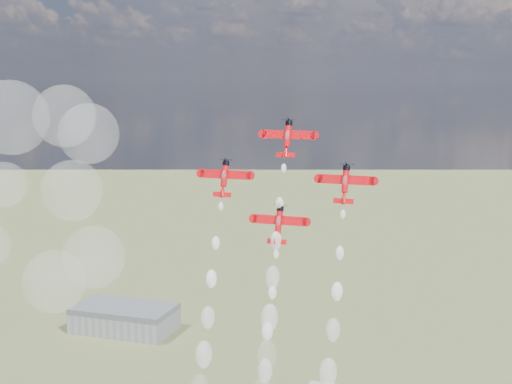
{
  "coord_description": "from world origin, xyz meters",
  "views": [
    {
      "loc": [
        52.07,
        -130.04,
        127.6
      ],
      "look_at": [
        5.6,
        11.98,
        103.61
      ],
      "focal_mm": 50.0,
      "sensor_mm": 36.0,
      "label": 1
    }
  ],
  "objects_px": {
    "plane_lead": "(287,138)",
    "plane_right": "(345,183)",
    "plane_left": "(224,178)",
    "plane_slot": "(279,224)",
    "hangar": "(125,318)"
  },
  "relations": [
    {
      "from": "plane_lead",
      "to": "plane_right",
      "type": "distance_m",
      "value": 16.05
    },
    {
      "from": "hangar",
      "to": "plane_left",
      "type": "distance_m",
      "value": 228.62
    },
    {
      "from": "hangar",
      "to": "plane_left",
      "type": "height_order",
      "value": "plane_left"
    },
    {
      "from": "plane_left",
      "to": "plane_slot",
      "type": "xyz_separation_m",
      "value": [
        13.15,
        -3.14,
        -8.65
      ]
    },
    {
      "from": "plane_slot",
      "to": "plane_right",
      "type": "bearing_deg",
      "value": 13.44
    },
    {
      "from": "plane_slot",
      "to": "hangar",
      "type": "bearing_deg",
      "value": 127.54
    },
    {
      "from": "plane_left",
      "to": "plane_right",
      "type": "height_order",
      "value": "same"
    },
    {
      "from": "hangar",
      "to": "plane_slot",
      "type": "xyz_separation_m",
      "value": [
        131.6,
        -171.24,
        91.25
      ]
    },
    {
      "from": "plane_lead",
      "to": "plane_left",
      "type": "relative_size",
      "value": 1.0
    },
    {
      "from": "plane_left",
      "to": "plane_slot",
      "type": "relative_size",
      "value": 1.0
    },
    {
      "from": "plane_right",
      "to": "plane_lead",
      "type": "bearing_deg",
      "value": 166.56
    },
    {
      "from": "plane_left",
      "to": "plane_slot",
      "type": "height_order",
      "value": "plane_left"
    },
    {
      "from": "plane_right",
      "to": "plane_slot",
      "type": "relative_size",
      "value": 1.0
    },
    {
      "from": "plane_lead",
      "to": "plane_left",
      "type": "xyz_separation_m",
      "value": [
        -13.15,
        -3.14,
        -8.65
      ]
    },
    {
      "from": "hangar",
      "to": "plane_left",
      "type": "relative_size",
      "value": 4.34
    }
  ]
}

